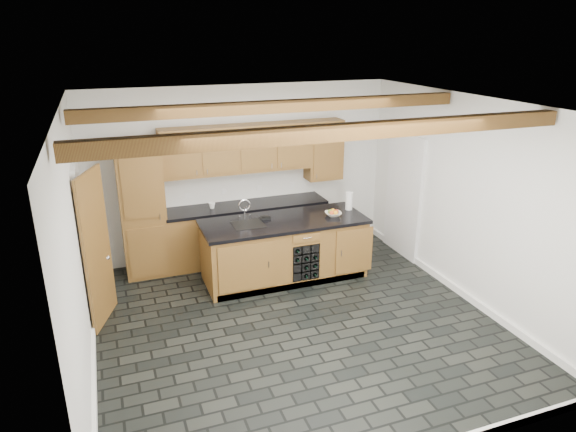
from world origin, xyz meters
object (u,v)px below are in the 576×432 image
object	(u,v)px
kitchen_scale	(265,218)
paper_towel	(349,201)
island	(285,249)
fruit_bowl	(333,214)

from	to	relation	value
kitchen_scale	paper_towel	bearing A→B (deg)	7.39
island	kitchen_scale	bearing A→B (deg)	149.46
island	fruit_bowl	distance (m)	0.91
island	paper_towel	world-z (taller)	paper_towel
fruit_bowl	paper_towel	distance (m)	0.42
fruit_bowl	paper_towel	size ratio (longest dim) A/B	0.87
island	kitchen_scale	xyz separation A→B (m)	(-0.26, 0.15, 0.49)
island	kitchen_scale	size ratio (longest dim) A/B	14.50
kitchen_scale	paper_towel	size ratio (longest dim) A/B	0.61
fruit_bowl	paper_towel	world-z (taller)	paper_towel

